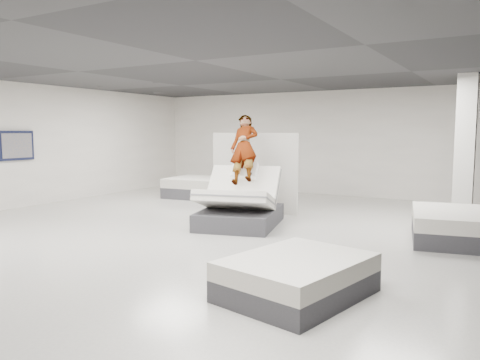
{
  "coord_description": "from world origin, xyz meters",
  "views": [
    {
      "loc": [
        4.93,
        -6.85,
        1.97
      ],
      "look_at": [
        0.27,
        1.1,
        1.0
      ],
      "focal_mm": 35.0,
      "sensor_mm": 36.0,
      "label": 1
    }
  ],
  "objects": [
    {
      "name": "flat_bed_right_far",
      "position": [
        4.12,
        2.22,
        0.27
      ],
      "size": [
        1.84,
        2.23,
        0.54
      ],
      "color": "#3A3A3F",
      "rests_on": "floor"
    },
    {
      "name": "remote",
      "position": [
        0.29,
        1.47,
        1.08
      ],
      "size": [
        0.09,
        0.15,
        0.08
      ],
      "primitive_type": "cube",
      "rotation": [
        0.35,
        0.0,
        0.27
      ],
      "color": "black",
      "rests_on": "person"
    },
    {
      "name": "person",
      "position": [
        -0.02,
        1.75,
        1.28
      ],
      "size": [
        1.03,
        1.74,
        1.29
      ],
      "primitive_type": "imported",
      "rotation": [
        0.98,
        0.0,
        0.27
      ],
      "color": "slate",
      "rests_on": "hero_bed"
    },
    {
      "name": "room",
      "position": [
        0.0,
        0.0,
        1.6
      ],
      "size": [
        14.0,
        14.04,
        3.2
      ],
      "color": "beige",
      "rests_on": "ground"
    },
    {
      "name": "flat_bed_left_far",
      "position": [
        -2.95,
        4.53,
        0.29
      ],
      "size": [
        2.29,
        1.83,
        0.58
      ],
      "color": "#3A3A3F",
      "rests_on": "floor"
    },
    {
      "name": "divider_panel",
      "position": [
        -0.42,
        2.95,
        0.96
      ],
      "size": [
        2.1,
        0.48,
        1.92
      ],
      "primitive_type": "cube",
      "rotation": [
        0.0,
        0.0,
        0.18
      ],
      "color": "silver",
      "rests_on": "floor"
    },
    {
      "name": "wall_poster",
      "position": [
        -5.93,
        0.5,
        1.6
      ],
      "size": [
        0.06,
        0.95,
        0.75
      ],
      "color": "black",
      "rests_on": "wall_left"
    },
    {
      "name": "hero_bed",
      "position": [
        0.07,
        1.43,
        0.4
      ],
      "size": [
        1.96,
        2.31,
        1.31
      ],
      "color": "#3A3A3F",
      "rests_on": "floor"
    },
    {
      "name": "column",
      "position": [
        4.0,
        4.5,
        1.6
      ],
      "size": [
        0.4,
        0.4,
        3.2
      ],
      "primitive_type": "cube",
      "color": "silver",
      "rests_on": "floor"
    },
    {
      "name": "flat_bed_right_near",
      "position": [
        2.78,
        -1.84,
        0.24
      ],
      "size": [
        1.63,
        1.96,
        0.48
      ],
      "color": "#3A3A3F",
      "rests_on": "floor"
    }
  ]
}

